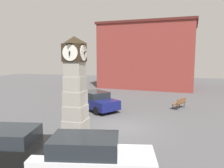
{
  "coord_description": "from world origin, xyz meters",
  "views": [
    {
      "loc": [
        2.93,
        -12.75,
        4.42
      ],
      "look_at": [
        -0.89,
        1.36,
        2.53
      ],
      "focal_mm": 35.0,
      "sensor_mm": 36.0,
      "label": 1
    }
  ],
  "objects_px": {
    "bollard_far_row": "(63,143)",
    "car_silver_hatch": "(96,101)",
    "car_near_tower": "(14,147)",
    "bench": "(180,102)",
    "bollard_mid_row": "(34,151)",
    "car_by_building": "(91,156)",
    "clock_tower": "(75,88)"
  },
  "relations": [
    {
      "from": "bollard_far_row",
      "to": "bollard_mid_row",
      "type": "bearing_deg",
      "value": -127.68
    },
    {
      "from": "clock_tower",
      "to": "bollard_far_row",
      "type": "distance_m",
      "value": 3.35
    },
    {
      "from": "car_by_building",
      "to": "bollard_mid_row",
      "type": "bearing_deg",
      "value": 170.36
    },
    {
      "from": "car_silver_hatch",
      "to": "car_by_building",
      "type": "bearing_deg",
      "value": -71.68
    },
    {
      "from": "car_silver_hatch",
      "to": "bench",
      "type": "distance_m",
      "value": 7.04
    },
    {
      "from": "bollard_mid_row",
      "to": "car_by_building",
      "type": "xyz_separation_m",
      "value": [
        2.72,
        -0.46,
        0.34
      ]
    },
    {
      "from": "bollard_far_row",
      "to": "car_near_tower",
      "type": "xyz_separation_m",
      "value": [
        -1.38,
        -1.49,
        0.27
      ]
    },
    {
      "from": "car_by_building",
      "to": "car_silver_hatch",
      "type": "relative_size",
      "value": 1.08
    },
    {
      "from": "car_near_tower",
      "to": "car_silver_hatch",
      "type": "height_order",
      "value": "car_near_tower"
    },
    {
      "from": "car_by_building",
      "to": "bench",
      "type": "distance_m",
      "value": 12.28
    },
    {
      "from": "bollard_far_row",
      "to": "bench",
      "type": "bearing_deg",
      "value": 62.14
    },
    {
      "from": "bollard_mid_row",
      "to": "car_near_tower",
      "type": "height_order",
      "value": "car_near_tower"
    },
    {
      "from": "car_by_building",
      "to": "bollard_far_row",
      "type": "bearing_deg",
      "value": 142.07
    },
    {
      "from": "car_near_tower",
      "to": "clock_tower",
      "type": "bearing_deg",
      "value": 78.11
    },
    {
      "from": "car_near_tower",
      "to": "car_by_building",
      "type": "distance_m",
      "value": 3.3
    },
    {
      "from": "clock_tower",
      "to": "car_silver_hatch",
      "type": "relative_size",
      "value": 1.26
    },
    {
      "from": "car_near_tower",
      "to": "bench",
      "type": "bearing_deg",
      "value": 59.92
    },
    {
      "from": "car_near_tower",
      "to": "bench",
      "type": "xyz_separation_m",
      "value": [
        6.81,
        11.76,
        -0.25
      ]
    },
    {
      "from": "clock_tower",
      "to": "car_silver_hatch",
      "type": "xyz_separation_m",
      "value": [
        -0.7,
        5.45,
        -1.83
      ]
    },
    {
      "from": "bollard_mid_row",
      "to": "car_near_tower",
      "type": "bearing_deg",
      "value": -141.93
    },
    {
      "from": "car_near_tower",
      "to": "bench",
      "type": "height_order",
      "value": "car_near_tower"
    },
    {
      "from": "bollard_mid_row",
      "to": "car_by_building",
      "type": "bearing_deg",
      "value": -9.64
    },
    {
      "from": "bollard_mid_row",
      "to": "bench",
      "type": "distance_m",
      "value": 12.91
    },
    {
      "from": "car_near_tower",
      "to": "bench",
      "type": "relative_size",
      "value": 2.5
    },
    {
      "from": "car_near_tower",
      "to": "car_by_building",
      "type": "relative_size",
      "value": 0.89
    },
    {
      "from": "clock_tower",
      "to": "bollard_mid_row",
      "type": "height_order",
      "value": "clock_tower"
    },
    {
      "from": "bollard_mid_row",
      "to": "bollard_far_row",
      "type": "bearing_deg",
      "value": 52.32
    },
    {
      "from": "clock_tower",
      "to": "car_silver_hatch",
      "type": "bearing_deg",
      "value": 97.3
    },
    {
      "from": "car_by_building",
      "to": "car_near_tower",
      "type": "bearing_deg",
      "value": 179.92
    },
    {
      "from": "car_silver_hatch",
      "to": "bench",
      "type": "height_order",
      "value": "car_silver_hatch"
    },
    {
      "from": "car_near_tower",
      "to": "car_silver_hatch",
      "type": "bearing_deg",
      "value": 89.07
    },
    {
      "from": "bollard_far_row",
      "to": "car_silver_hatch",
      "type": "height_order",
      "value": "car_silver_hatch"
    }
  ]
}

